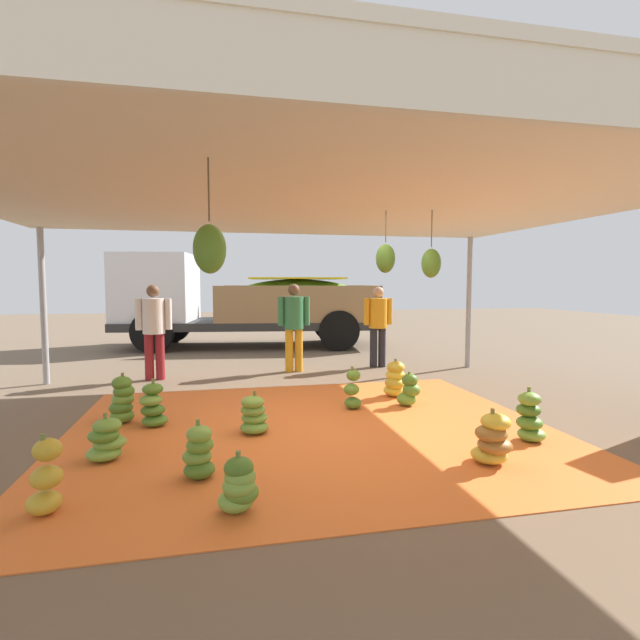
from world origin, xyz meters
TOP-DOWN VIEW (x-y plane):
  - ground_plane at (0.00, 3.00)m, footprint 40.00×40.00m
  - tarp_orange at (0.00, 0.00)m, footprint 5.38×4.53m
  - tent_canopy at (0.01, -0.09)m, footprint 8.00×7.00m
  - banana_bunch_0 at (1.40, -1.36)m, footprint 0.47×0.49m
  - banana_bunch_1 at (-1.77, 0.49)m, footprint 0.40×0.37m
  - banana_bunch_2 at (-2.15, 0.73)m, footprint 0.39×0.39m
  - banana_bunch_3 at (-2.24, -1.53)m, footprint 0.32×0.31m
  - banana_bunch_4 at (-1.20, -1.11)m, footprint 0.35×0.37m
  - banana_bunch_5 at (-0.89, -1.80)m, footprint 0.37×0.37m
  - banana_bunch_6 at (1.48, 1.25)m, footprint 0.43×0.43m
  - banana_bunch_7 at (2.14, -0.88)m, footprint 0.37×0.37m
  - banana_bunch_8 at (-2.06, -0.51)m, footprint 0.45×0.44m
  - banana_bunch_9 at (0.69, 0.73)m, footprint 0.28×0.27m
  - banana_bunch_10 at (-0.65, 0.00)m, footprint 0.40×0.44m
  - banana_bunch_11 at (1.47, 0.72)m, footprint 0.36×0.34m
  - cargo_truck_main at (-0.47, 7.40)m, footprint 6.83×3.11m
  - worker_0 at (0.36, 3.56)m, footprint 0.60×0.37m
  - worker_1 at (-2.10, 3.31)m, footprint 0.60×0.37m
  - worker_2 at (2.06, 3.68)m, footprint 0.58×0.36m

SIDE VIEW (x-z plane):
  - ground_plane at x=0.00m, z-range 0.00..0.00m
  - tarp_orange at x=0.00m, z-range 0.00..0.01m
  - banana_bunch_8 at x=-2.06m, z-range -0.03..0.41m
  - banana_bunch_10 at x=-0.65m, z-range -0.03..0.44m
  - banana_bunch_5 at x=-0.89m, z-range -0.02..0.43m
  - banana_bunch_11 at x=1.47m, z-range -0.02..0.45m
  - banana_bunch_4 at x=-1.20m, z-range -0.03..0.47m
  - banana_bunch_0 at x=1.40m, z-range -0.03..0.48m
  - banana_bunch_1 at x=-1.77m, z-range -0.04..0.51m
  - banana_bunch_9 at x=0.69m, z-range -0.03..0.53m
  - banana_bunch_7 at x=2.14m, z-range -0.03..0.53m
  - banana_bunch_6 at x=1.48m, z-range -0.02..0.53m
  - banana_bunch_3 at x=-2.24m, z-range -0.03..0.55m
  - banana_bunch_2 at x=-2.15m, z-range -0.03..0.56m
  - worker_2 at x=2.06m, z-range 0.13..1.72m
  - worker_1 at x=-2.10m, z-range 0.14..1.77m
  - worker_0 at x=0.36m, z-range 0.14..1.78m
  - cargo_truck_main at x=-0.47m, z-range 0.00..2.40m
  - tent_canopy at x=0.01m, z-range 1.23..3.84m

